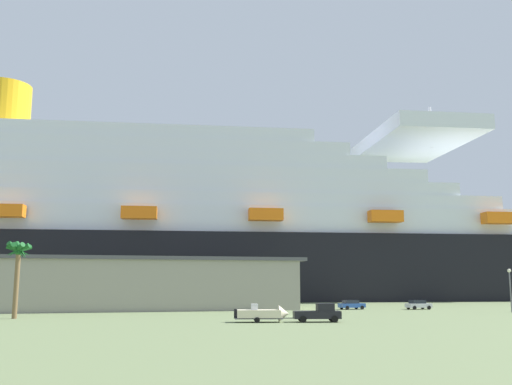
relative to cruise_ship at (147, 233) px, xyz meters
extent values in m
plane|color=#66754C|center=(17.47, -41.93, -17.36)|extent=(600.00, 600.00, 0.00)
cube|color=black|center=(-0.57, 0.09, -9.18)|extent=(252.82, 64.16, 16.37)
cube|color=white|center=(-0.57, 0.09, 0.66)|extent=(222.64, 57.95, 3.31)
cube|color=white|center=(-5.55, 0.63, 3.96)|extent=(211.53, 56.57, 3.31)
cube|color=white|center=(-10.52, 1.16, 7.27)|extent=(203.41, 54.84, 3.31)
cube|color=white|center=(-15.50, 1.70, 10.57)|extent=(191.38, 52.69, 3.31)
cube|color=white|center=(-20.47, 2.24, 13.88)|extent=(184.91, 51.56, 3.31)
cube|color=white|center=(-25.45, 2.78, 17.18)|extent=(173.89, 49.43, 3.31)
cube|color=white|center=(-30.42, 3.32, 20.49)|extent=(165.21, 47.98, 3.31)
cube|color=white|center=(-35.40, 3.86, 23.80)|extent=(156.87, 46.36, 3.31)
cube|color=white|center=(74.07, -7.99, 27.45)|extent=(29.31, 43.66, 4.00)
cylinder|color=yellow|center=(-37.89, 4.12, 32.03)|extent=(14.86, 14.86, 13.17)
cylinder|color=silver|center=(79.04, -8.53, 31.45)|extent=(0.80, 0.80, 12.00)
cube|color=orange|center=(-31.69, -16.14, 2.97)|extent=(8.30, 4.04, 2.80)
cube|color=orange|center=(-2.66, -19.28, 2.97)|extent=(8.30, 4.04, 2.80)
cube|color=orange|center=(26.36, -22.42, 2.97)|extent=(8.30, 4.04, 2.80)
cube|color=orange|center=(55.39, -25.56, 2.97)|extent=(8.30, 4.04, 2.80)
cube|color=orange|center=(84.41, -28.70, 2.97)|extent=(8.30, 4.04, 2.80)
cube|color=gray|center=(-7.72, -46.72, -13.21)|extent=(62.95, 19.67, 8.31)
cube|color=#4C4C51|center=(-7.72, -46.72, -8.75)|extent=(65.47, 20.46, 0.60)
cube|color=black|center=(16.98, -84.03, -16.51)|extent=(5.87, 3.00, 0.90)
cube|color=black|center=(17.97, -84.22, -15.61)|extent=(2.32, 2.18, 0.90)
cube|color=#26333F|center=(18.63, -84.34, -15.70)|extent=(0.41, 1.67, 0.63)
cylinder|color=black|center=(19.09, -83.41, -16.96)|extent=(0.84, 0.42, 0.80)
cylinder|color=black|center=(18.72, -85.37, -16.96)|extent=(0.84, 0.42, 0.80)
cylinder|color=black|center=(15.40, -82.72, -16.96)|extent=(0.84, 0.42, 0.80)
cylinder|color=black|center=(15.03, -84.68, -16.96)|extent=(0.84, 0.42, 0.80)
cube|color=#595960|center=(10.14, -82.75, -16.89)|extent=(5.95, 2.99, 0.16)
cube|color=#595960|center=(13.44, -83.37, -16.89)|extent=(1.85, 0.46, 0.10)
cylinder|color=black|center=(10.08, -81.63, -17.04)|extent=(0.67, 0.33, 0.64)
cylinder|color=black|center=(9.68, -83.78, -17.04)|extent=(0.67, 0.33, 0.64)
cube|color=beige|center=(10.14, -82.75, -16.36)|extent=(5.48, 3.11, 0.90)
cone|color=beige|center=(13.07, -83.30, -16.36)|extent=(1.54, 2.16, 1.98)
cube|color=silver|center=(9.63, -82.66, -15.56)|extent=(0.97, 1.13, 0.70)
cube|color=black|center=(7.40, -82.24, -16.36)|extent=(0.45, 0.56, 1.10)
cylinder|color=brown|center=(-19.39, -69.16, -13.00)|extent=(0.64, 0.64, 8.74)
cone|color=#195923|center=(-18.99, -69.12, -8.53)|extent=(0.94, 3.22, 2.09)
cone|color=#195923|center=(-19.10, -68.89, -8.53)|extent=(2.47, 2.61, 2.62)
cone|color=#195923|center=(-19.46, -68.76, -8.53)|extent=(3.31, 1.22, 1.87)
cone|color=#195923|center=(-19.66, -68.86, -8.53)|extent=(2.67, 2.52, 2.51)
cone|color=#195923|center=(-19.79, -69.16, -8.53)|extent=(0.71, 3.18, 2.09)
cone|color=#195923|center=(-19.68, -69.43, -8.53)|extent=(2.69, 2.77, 2.13)
cone|color=#195923|center=(-19.46, -69.55, -8.53)|extent=(3.28, 1.27, 2.00)
cone|color=#195923|center=(-19.09, -69.42, -8.53)|extent=(2.68, 2.90, 1.80)
sphere|color=#195923|center=(-19.39, -69.16, -8.63)|extent=(1.10, 1.10, 1.10)
cylinder|color=slate|center=(53.89, -70.91, -14.24)|extent=(0.20, 0.20, 6.25)
sphere|color=#F9F2CC|center=(53.89, -70.91, -10.86)|extent=(0.56, 0.56, 0.56)
cube|color=#264C99|center=(33.26, -56.00, -16.68)|extent=(4.75, 2.59, 0.70)
cube|color=#1E232D|center=(33.04, -56.04, -16.06)|extent=(2.76, 2.10, 0.55)
cylinder|color=black|center=(34.59, -54.83, -17.03)|extent=(0.69, 0.32, 0.66)
cylinder|color=black|center=(34.88, -56.73, -17.03)|extent=(0.69, 0.32, 0.66)
cylinder|color=black|center=(31.64, -55.27, -17.03)|extent=(0.69, 0.32, 0.66)
cylinder|color=black|center=(31.93, -57.18, -17.03)|extent=(0.69, 0.32, 0.66)
cube|color=silver|center=(44.60, -58.69, -16.68)|extent=(4.44, 2.21, 0.70)
cube|color=#1E232D|center=(44.38, -58.70, -16.06)|extent=(2.53, 1.90, 0.55)
cylinder|color=black|center=(45.96, -57.63, -17.03)|extent=(0.67, 0.26, 0.66)
cylinder|color=black|center=(46.08, -59.57, -17.03)|extent=(0.67, 0.26, 0.66)
cylinder|color=black|center=(43.11, -57.81, -17.03)|extent=(0.67, 0.26, 0.66)
cylinder|color=black|center=(43.23, -59.75, -17.03)|extent=(0.67, 0.26, 0.66)
camera|label=1|loc=(-5.80, -148.90, -12.62)|focal=39.29mm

